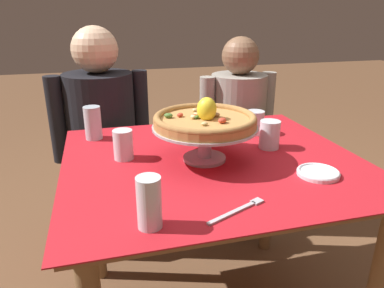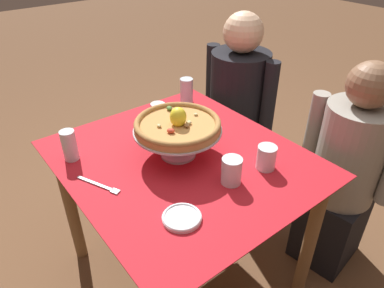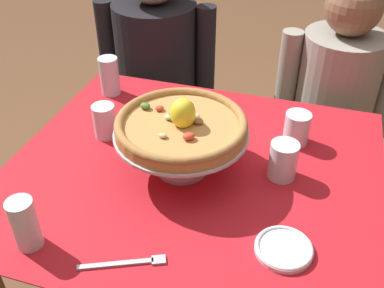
{
  "view_description": "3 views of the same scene",
  "coord_description": "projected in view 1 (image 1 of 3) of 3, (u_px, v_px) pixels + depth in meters",
  "views": [
    {
      "loc": [
        -0.38,
        -1.12,
        1.24
      ],
      "look_at": [
        -0.07,
        0.04,
        0.79
      ],
      "focal_mm": 33.45,
      "sensor_mm": 36.0,
      "label": 1
    },
    {
      "loc": [
        0.99,
        -0.72,
        1.6
      ],
      "look_at": [
        0.02,
        0.03,
        0.8
      ],
      "focal_mm": 33.18,
      "sensor_mm": 36.0,
      "label": 2
    },
    {
      "loc": [
        0.28,
        -0.93,
        1.54
      ],
      "look_at": [
        -0.02,
        0.06,
        0.78
      ],
      "focal_mm": 41.63,
      "sensor_mm": 36.0,
      "label": 3
    }
  ],
  "objects": [
    {
      "name": "pizza_stand",
      "position": [
        205.0,
        135.0,
        1.24
      ],
      "size": [
        0.37,
        0.37,
        0.13
      ],
      "color": "#B7B7C1",
      "rests_on": "dining_table"
    },
    {
      "name": "pizza",
      "position": [
        205.0,
        120.0,
        1.22
      ],
      "size": [
        0.35,
        0.35,
        0.1
      ],
      "color": "#BC8447",
      "rests_on": "pizza_stand"
    },
    {
      "name": "water_glass_side_left",
      "position": [
        123.0,
        147.0,
        1.27
      ],
      "size": [
        0.07,
        0.07,
        0.11
      ],
      "color": "white",
      "rests_on": "dining_table"
    },
    {
      "name": "water_glass_side_right",
      "position": [
        269.0,
        136.0,
        1.37
      ],
      "size": [
        0.08,
        0.08,
        0.11
      ],
      "color": "white",
      "rests_on": "dining_table"
    },
    {
      "name": "water_glass_back_left",
      "position": [
        93.0,
        125.0,
        1.46
      ],
      "size": [
        0.07,
        0.07,
        0.14
      ],
      "color": "silver",
      "rests_on": "dining_table"
    },
    {
      "name": "water_glass_back_right",
      "position": [
        255.0,
        124.0,
        1.53
      ],
      "size": [
        0.08,
        0.08,
        0.1
      ],
      "color": "white",
      "rests_on": "dining_table"
    },
    {
      "name": "diner_right",
      "position": [
        236.0,
        142.0,
        2.08
      ],
      "size": [
        0.46,
        0.36,
        1.11
      ],
      "color": "black",
      "rests_on": "ground"
    },
    {
      "name": "dining_table",
      "position": [
        212.0,
        188.0,
        1.32
      ],
      "size": [
        1.05,
        0.93,
        0.74
      ],
      "color": "olive",
      "rests_on": "ground"
    },
    {
      "name": "dinner_fork",
      "position": [
        239.0,
        210.0,
        0.95
      ],
      "size": [
        0.19,
        0.1,
        0.01
      ],
      "color": "#B7B7C1",
      "rests_on": "dining_table"
    },
    {
      "name": "water_glass_front_left",
      "position": [
        149.0,
        206.0,
        0.86
      ],
      "size": [
        0.06,
        0.06,
        0.13
      ],
      "color": "silver",
      "rests_on": "dining_table"
    },
    {
      "name": "side_plate",
      "position": [
        318.0,
        173.0,
        1.15
      ],
      "size": [
        0.13,
        0.13,
        0.02
      ],
      "color": "white",
      "rests_on": "dining_table"
    },
    {
      "name": "diner_left",
      "position": [
        104.0,
        145.0,
        1.88
      ],
      "size": [
        0.5,
        0.39,
        1.17
      ],
      "color": "maroon",
      "rests_on": "ground"
    }
  ]
}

